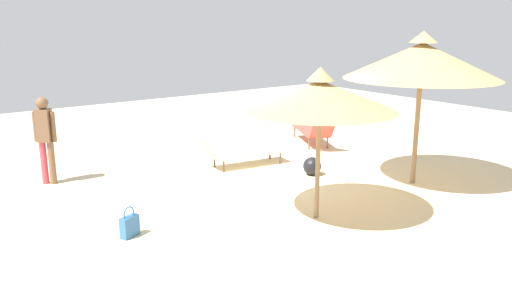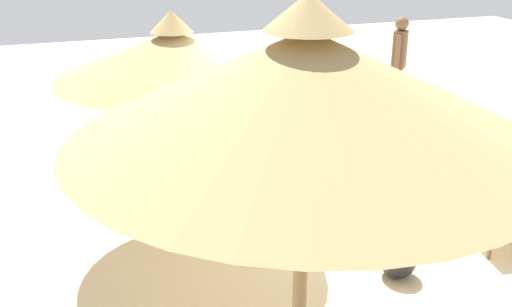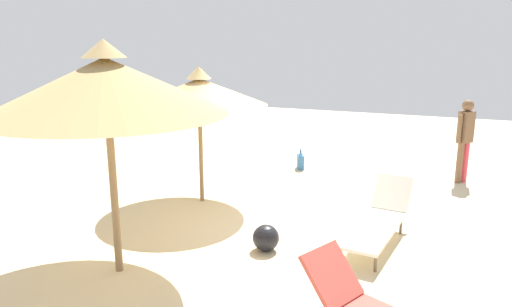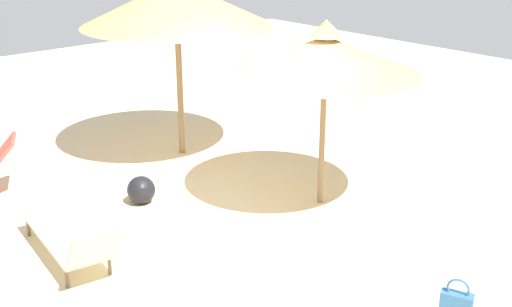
% 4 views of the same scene
% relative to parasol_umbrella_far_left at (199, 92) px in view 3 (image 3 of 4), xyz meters
% --- Properties ---
extents(ground, '(24.00, 24.00, 0.10)m').
position_rel_parasol_umbrella_far_left_xyz_m(ground, '(1.55, -0.29, -2.09)').
color(ground, beige).
extents(parasol_umbrella_far_left, '(2.44, 2.44, 2.49)m').
position_rel_parasol_umbrella_far_left_xyz_m(parasol_umbrella_far_left, '(0.00, 0.00, 0.00)').
color(parasol_umbrella_far_left, olive).
rests_on(parasol_umbrella_far_left, ground).
extents(parasol_umbrella_center, '(2.97, 2.97, 2.98)m').
position_rel_parasol_umbrella_far_left_xyz_m(parasol_umbrella_center, '(0.26, -2.86, 0.39)').
color(parasol_umbrella_center, olive).
rests_on(parasol_umbrella_center, ground).
extents(lounge_chair_near_left, '(0.84, 2.13, 0.80)m').
position_rel_parasol_umbrella_far_left_xyz_m(lounge_chair_near_left, '(3.31, -0.68, -1.70)').
color(lounge_chair_near_left, silver).
rests_on(lounge_chair_near_left, ground).
extents(person_standing_back, '(0.34, 0.37, 1.74)m').
position_rel_parasol_umbrella_far_left_xyz_m(person_standing_back, '(4.53, 3.03, -1.04)').
color(person_standing_back, brown).
rests_on(person_standing_back, ground).
extents(handbag, '(0.24, 0.33, 0.49)m').
position_rel_parasol_umbrella_far_left_xyz_m(handbag, '(1.09, 2.81, -1.86)').
color(handbag, '#336699').
rests_on(handbag, ground).
extents(beach_ball, '(0.38, 0.38, 0.38)m').
position_rel_parasol_umbrella_far_left_xyz_m(beach_ball, '(1.85, -1.59, -1.85)').
color(beach_ball, black).
rests_on(beach_ball, ground).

